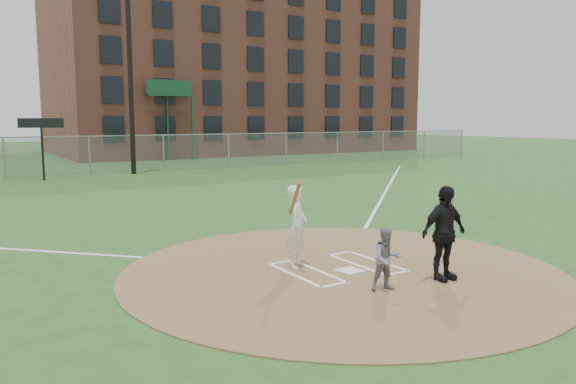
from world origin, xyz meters
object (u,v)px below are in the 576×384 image
batter_at_plate (297,226)px  home_plate (350,271)px  umpire (444,233)px  catcher (387,259)px

batter_at_plate → home_plate: bearing=-49.4°
umpire → batter_at_plate: batter_at_plate is taller
home_plate → catcher: 1.36m
home_plate → catcher: bearing=-98.2°
catcher → umpire: 1.32m
home_plate → batter_at_plate: bearing=130.6°
catcher → home_plate: bearing=97.3°
catcher → batter_at_plate: size_ratio=0.60×
home_plate → catcher: size_ratio=0.40×
home_plate → batter_at_plate: size_ratio=0.24×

